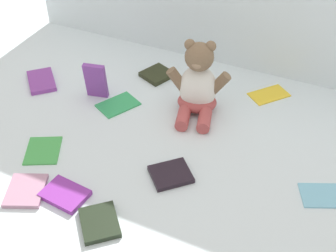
{
  "coord_description": "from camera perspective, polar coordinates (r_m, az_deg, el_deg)",
  "views": [
    {
      "loc": [
        0.39,
        -0.96,
        0.88
      ],
      "look_at": [
        -0.0,
        -0.1,
        0.1
      ],
      "focal_mm": 48.51,
      "sensor_mm": 36.0,
      "label": 1
    }
  ],
  "objects": [
    {
      "name": "book_case_2",
      "position": [
        1.2,
        -12.83,
        -8.37
      ],
      "size": [
        0.12,
        0.09,
        0.01
      ],
      "primitive_type": "cube",
      "rotation": [
        0.0,
        0.0,
        1.47
      ],
      "color": "purple",
      "rests_on": "ground_plane"
    },
    {
      "name": "book_case_4",
      "position": [
        1.6,
        -1.36,
        6.5
      ],
      "size": [
        0.12,
        0.12,
        0.02
      ],
      "primitive_type": "cube",
      "rotation": [
        0.0,
        0.0,
        4.31
      ],
      "color": "black",
      "rests_on": "ground_plane"
    },
    {
      "name": "book_case_10",
      "position": [
        1.24,
        18.92,
        -8.19
      ],
      "size": [
        0.14,
        0.12,
        0.01
      ],
      "primitive_type": "cube",
      "rotation": [
        0.0,
        0.0,
        5.13
      ],
      "color": "#78BDD8",
      "rests_on": "ground_plane"
    },
    {
      "name": "teddy_bear",
      "position": [
        1.4,
        3.76,
        5.01
      ],
      "size": [
        0.2,
        0.2,
        0.24
      ],
      "rotation": [
        0.0,
        0.0,
        0.26
      ],
      "color": "white",
      "rests_on": "ground_plane"
    },
    {
      "name": "book_case_3",
      "position": [
        1.13,
        -8.61,
        -11.91
      ],
      "size": [
        0.14,
        0.14,
        0.01
      ],
      "primitive_type": "cube",
      "rotation": [
        0.0,
        0.0,
        3.87
      ],
      "color": "black",
      "rests_on": "ground_plane"
    },
    {
      "name": "book_case_11",
      "position": [
        1.24,
        -17.43,
        -7.74
      ],
      "size": [
        0.13,
        0.14,
        0.01
      ],
      "primitive_type": "cube",
      "rotation": [
        0.0,
        0.0,
        0.41
      ],
      "color": "#AB7B95",
      "rests_on": "ground_plane"
    },
    {
      "name": "book_case_8",
      "position": [
        1.54,
        12.58,
        3.92
      ],
      "size": [
        0.14,
        0.14,
        0.01
      ],
      "primitive_type": "cube",
      "rotation": [
        0.0,
        0.0,
        5.58
      ],
      "color": "yellow",
      "rests_on": "ground_plane"
    },
    {
      "name": "book_case_6",
      "position": [
        1.22,
        0.35,
        -6.09
      ],
      "size": [
        0.14,
        0.14,
        0.01
      ],
      "primitive_type": "cube",
      "rotation": [
        0.0,
        0.0,
        5.48
      ],
      "color": "black",
      "rests_on": "ground_plane"
    },
    {
      "name": "book_case_0",
      "position": [
        1.49,
        -9.06,
        5.63
      ],
      "size": [
        0.07,
        0.04,
        0.13
      ],
      "primitive_type": "cube",
      "rotation": [
        0.12,
        0.0,
        0.21
      ],
      "color": "purple",
      "rests_on": "ground_plane"
    },
    {
      "name": "book_case_5",
      "position": [
        1.47,
        -6.31,
        2.75
      ],
      "size": [
        0.13,
        0.15,
        0.01
      ],
      "primitive_type": "cube",
      "rotation": [
        0.0,
        0.0,
        5.8
      ],
      "color": "#309D57",
      "rests_on": "ground_plane"
    },
    {
      "name": "book_case_9",
      "position": [
        1.63,
        -15.62,
        5.48
      ],
      "size": [
        0.16,
        0.16,
        0.01
      ],
      "primitive_type": "cube",
      "rotation": [
        0.0,
        0.0,
        3.91
      ],
      "color": "purple",
      "rests_on": "ground_plane"
    },
    {
      "name": "book_case_1",
      "position": [
        1.34,
        -15.44,
        -2.91
      ],
      "size": [
        0.14,
        0.14,
        0.01
      ],
      "primitive_type": "cube",
      "rotation": [
        0.0,
        0.0,
        0.47
      ],
      "color": "green",
      "rests_on": "ground_plane"
    },
    {
      "name": "ground_plane",
      "position": [
        1.36,
        1.86,
        -0.83
      ],
      "size": [
        3.2,
        3.2,
        0.0
      ],
      "primitive_type": "plane",
      "color": "silver"
    }
  ]
}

